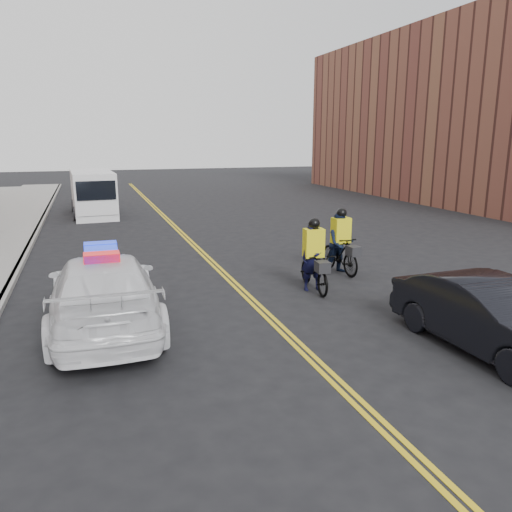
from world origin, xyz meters
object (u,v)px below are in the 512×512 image
Objects in this scene: police_cruiser at (104,291)px; cargo_van at (93,194)px; dark_sedan at (489,316)px; cyclist_near at (313,265)px; cyclist_far at (340,248)px.

cargo_van is at bearing -89.86° from police_cruiser.
dark_sedan is 4.98m from cyclist_near.
police_cruiser is 5.57m from cyclist_near.
cyclist_far reaches higher than dark_sedan.
cyclist_far is at bearing 46.77° from cyclist_near.
police_cruiser is 0.98× the size of cargo_van.
cargo_van reaches higher than dark_sedan.
cyclist_near is at bearing -142.92° from cyclist_far.
cargo_van is at bearing 110.66° from cyclist_far.
cyclist_far reaches higher than police_cruiser.
dark_sedan is 0.75× the size of cargo_van.
dark_sedan is at bearing -74.53° from cargo_van.
dark_sedan is 22.02m from cargo_van.
dark_sedan is at bearing -67.21° from cyclist_near.
police_cruiser is 7.42m from cyclist_far.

